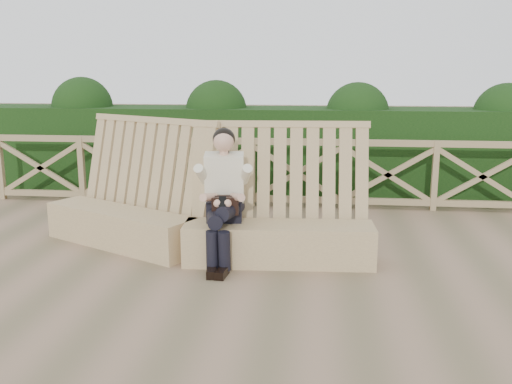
# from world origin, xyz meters

# --- Properties ---
(ground) EXTENTS (60.00, 60.00, 0.00)m
(ground) POSITION_xyz_m (0.00, 0.00, 0.00)
(ground) COLOR brown
(ground) RESTS_ON ground
(bench) EXTENTS (4.17, 1.69, 1.59)m
(bench) POSITION_xyz_m (-1.07, 1.05, 0.40)
(bench) COLOR #9F815B
(bench) RESTS_ON ground
(woman) EXTENTS (0.48, 0.97, 1.53)m
(woman) POSITION_xyz_m (-0.71, 0.74, 0.81)
(woman) COLOR black
(woman) RESTS_ON ground
(guardrail) EXTENTS (10.10, 0.09, 1.10)m
(guardrail) POSITION_xyz_m (0.00, 3.50, 0.55)
(guardrail) COLOR #866F4E
(guardrail) RESTS_ON ground
(hedge) EXTENTS (12.00, 1.20, 1.50)m
(hedge) POSITION_xyz_m (0.00, 4.70, 0.75)
(hedge) COLOR black
(hedge) RESTS_ON ground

